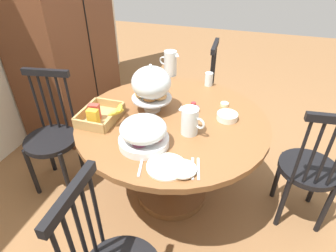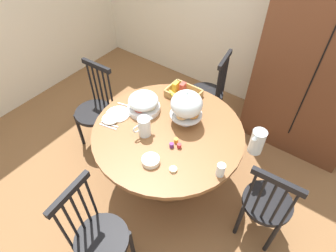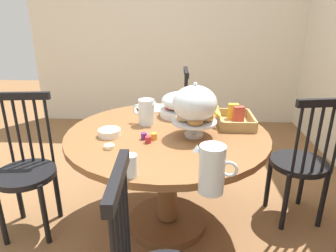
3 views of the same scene
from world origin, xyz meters
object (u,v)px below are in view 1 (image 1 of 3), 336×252
at_px(wooden_armoire, 63,33).
at_px(pastry_stand_with_dome, 151,85).
at_px(windsor_chair_by_cabinet, 52,138).
at_px(cereal_bowl, 227,116).
at_px(china_plate_small, 183,169).
at_px(windsor_chair_far_side, 309,171).
at_px(orange_juice_pitcher, 170,64).
at_px(cereal_basket, 101,115).
at_px(dining_table, 172,141).
at_px(butter_dish, 225,104).
at_px(windsor_chair_near_window, 197,93).
at_px(drinking_glass, 209,79).
at_px(fruit_platter_covered, 143,133).
at_px(milk_pitcher, 190,122).
at_px(china_plate_large, 167,167).

relative_size(wooden_armoire, pastry_stand_with_dome, 5.70).
xyz_separation_m(windsor_chair_by_cabinet, cereal_bowl, (0.23, -1.30, 0.31)).
bearing_deg(china_plate_small, cereal_bowl, -15.09).
bearing_deg(pastry_stand_with_dome, windsor_chair_far_side, -89.71).
xyz_separation_m(orange_juice_pitcher, cereal_basket, (-0.86, 0.22, -0.06)).
xyz_separation_m(dining_table, cereal_basket, (-0.17, 0.45, 0.23)).
height_order(windsor_chair_far_side, pastry_stand_with_dome, pastry_stand_with_dome).
bearing_deg(orange_juice_pitcher, pastry_stand_with_dome, -175.04).
height_order(wooden_armoire, butter_dish, wooden_armoire).
distance_m(windsor_chair_far_side, china_plate_small, 0.99).
distance_m(dining_table, butter_dish, 0.47).
height_order(windsor_chair_near_window, china_plate_small, windsor_chair_near_window).
height_order(wooden_armoire, drinking_glass, wooden_armoire).
distance_m(wooden_armoire, china_plate_small, 2.05).
bearing_deg(pastry_stand_with_dome, wooden_armoire, 58.02).
bearing_deg(wooden_armoire, cereal_bowl, -112.58).
height_order(windsor_chair_near_window, pastry_stand_with_dome, pastry_stand_with_dome).
xyz_separation_m(windsor_chair_by_cabinet, fruit_platter_covered, (-0.20, -0.87, 0.37)).
height_order(pastry_stand_with_dome, drinking_glass, pastry_stand_with_dome).
bearing_deg(cereal_bowl, wooden_armoire, 67.42).
bearing_deg(windsor_chair_near_window, dining_table, -178.87).
xyz_separation_m(windsor_chair_near_window, pastry_stand_with_dome, (-0.89, 0.15, 0.48)).
height_order(dining_table, drinking_glass, drinking_glass).
bearing_deg(china_plate_small, windsor_chair_far_side, -53.34).
bearing_deg(wooden_armoire, milk_pitcher, -121.97).
bearing_deg(cereal_basket, dining_table, -69.70).
bearing_deg(fruit_platter_covered, china_plate_large, -128.82).
bearing_deg(cereal_basket, windsor_chair_near_window, -20.93).
relative_size(windsor_chair_far_side, pastry_stand_with_dome, 2.83).
xyz_separation_m(orange_juice_pitcher, china_plate_small, (-1.18, -0.43, -0.08)).
distance_m(orange_juice_pitcher, milk_pitcher, 0.91).
bearing_deg(windsor_chair_by_cabinet, pastry_stand_with_dome, -75.68).
xyz_separation_m(fruit_platter_covered, china_plate_small, (-0.16, -0.28, -0.07)).
relative_size(pastry_stand_with_dome, china_plate_small, 2.29).
height_order(china_plate_small, drinking_glass, drinking_glass).
height_order(milk_pitcher, china_plate_large, milk_pitcher).
height_order(fruit_platter_covered, china_plate_small, fruit_platter_covered).
xyz_separation_m(fruit_platter_covered, milk_pitcher, (0.20, -0.23, -0.01)).
relative_size(wooden_armoire, dining_table, 1.50).
height_order(dining_table, cereal_bowl, cereal_bowl).
bearing_deg(fruit_platter_covered, windsor_chair_near_window, -2.62).
height_order(orange_juice_pitcher, drinking_glass, orange_juice_pitcher).
bearing_deg(windsor_chair_far_side, china_plate_small, 126.66).
distance_m(windsor_chair_near_window, china_plate_small, 1.49).
bearing_deg(orange_juice_pitcher, windsor_chair_by_cabinet, 138.79).
xyz_separation_m(wooden_armoire, butter_dish, (-0.53, -1.68, -0.23)).
bearing_deg(windsor_chair_by_cabinet, butter_dish, -72.06).
bearing_deg(windsor_chair_by_cabinet, wooden_armoire, 23.91).
distance_m(fruit_platter_covered, china_plate_large, 0.25).
bearing_deg(pastry_stand_with_dome, fruit_platter_covered, -166.84).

